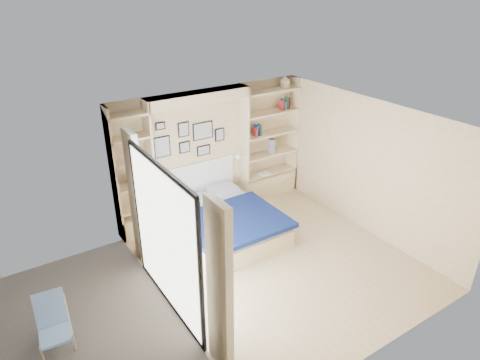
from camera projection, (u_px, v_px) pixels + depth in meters
ground at (277, 260)px, 7.27m from camera, size 4.50×4.50×0.00m
room_shell at (211, 176)px, 7.76m from camera, size 4.50×4.50×4.50m
bed at (223, 222)px, 7.85m from camera, size 1.75×2.16×1.07m
photo_gallery at (189, 138)px, 8.03m from camera, size 1.48×0.02×0.82m
reading_lamps at (203, 165)px, 8.16m from camera, size 1.92×0.12×0.15m
shelf_decor at (261, 122)px, 8.65m from camera, size 3.52×0.23×2.03m
deck at (55, 352)px, 5.50m from camera, size 3.20×4.00×0.05m
deck_chair at (53, 323)px, 5.53m from camera, size 0.47×0.71×0.68m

